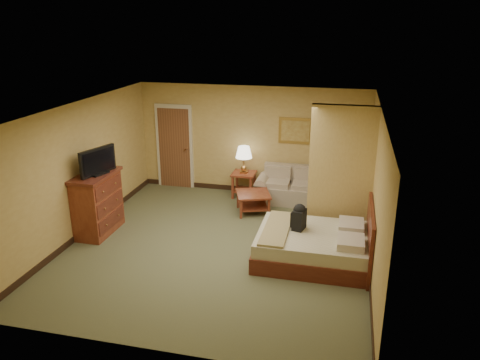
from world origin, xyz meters
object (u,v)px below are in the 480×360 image
(dresser, at_px, (98,203))
(loveseat, at_px, (291,191))
(coffee_table, at_px, (253,199))
(bed, at_px, (316,245))

(dresser, bearing_deg, loveseat, 35.66)
(loveseat, height_order, coffee_table, loveseat)
(coffee_table, distance_m, bed, 2.40)
(loveseat, height_order, dresser, dresser)
(dresser, relative_size, bed, 0.63)
(coffee_table, relative_size, bed, 0.46)
(loveseat, relative_size, dresser, 1.33)
(coffee_table, bearing_deg, dresser, -148.77)
(dresser, height_order, bed, dresser)
(coffee_table, xyz_separation_m, bed, (1.52, -1.86, -0.03))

